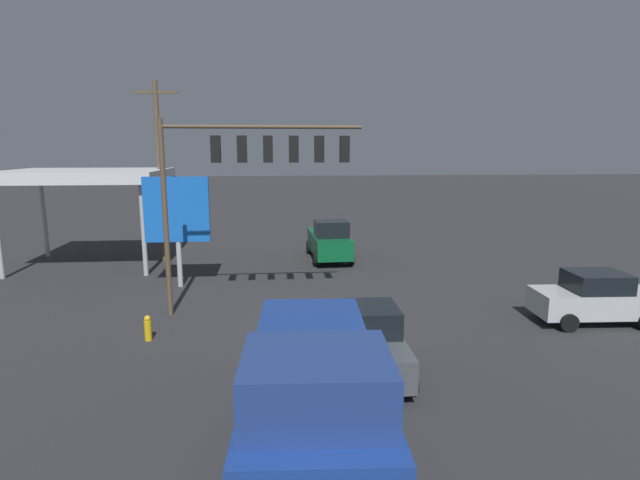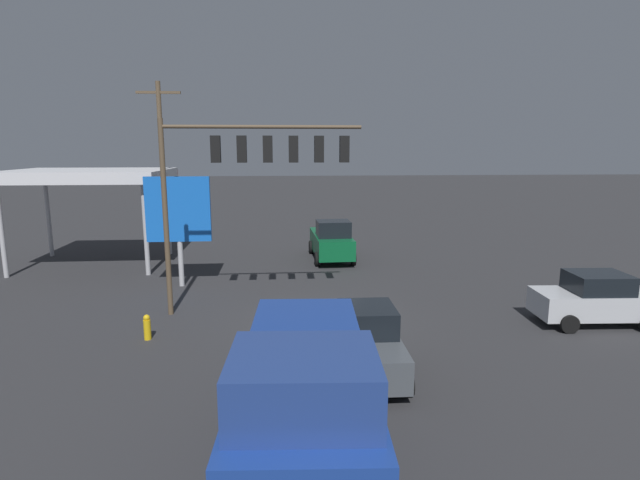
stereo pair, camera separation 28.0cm
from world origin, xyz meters
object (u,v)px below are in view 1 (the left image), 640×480
object	(u,v)px
fire_hydrant	(148,328)
price_sign	(177,212)
pickup_parked	(329,241)
sedan_far	(595,298)
utility_pole	(160,169)
hatchback_crossing	(371,343)
delivery_truck	(314,408)
traffic_signal_assembly	(251,164)

from	to	relation	value
fire_hydrant	price_sign	bearing A→B (deg)	-88.76
pickup_parked	sedan_far	bearing A→B (deg)	34.83
sedan_far	fire_hydrant	distance (m)	16.16
utility_pole	pickup_parked	distance (m)	10.40
hatchback_crossing	utility_pole	bearing A→B (deg)	-149.04
sedan_far	fire_hydrant	xyz separation A→B (m)	(16.15, 0.31, -0.51)
price_sign	fire_hydrant	world-z (taller)	price_sign
delivery_truck	fire_hydrant	distance (m)	9.52
price_sign	delivery_truck	size ratio (longest dim) A/B	0.75
traffic_signal_assembly	sedan_far	bearing A→B (deg)	169.50
utility_pole	hatchback_crossing	world-z (taller)	utility_pole
traffic_signal_assembly	price_sign	distance (m)	5.95
delivery_truck	utility_pole	bearing A→B (deg)	-157.89
price_sign	pickup_parked	world-z (taller)	price_sign
hatchback_crossing	delivery_truck	size ratio (longest dim) A/B	0.55
price_sign	traffic_signal_assembly	bearing A→B (deg)	131.34
fire_hydrant	utility_pole	bearing A→B (deg)	-80.68
traffic_signal_assembly	delivery_truck	distance (m)	11.54
traffic_signal_assembly	delivery_truck	world-z (taller)	traffic_signal_assembly
delivery_truck	fire_hydrant	size ratio (longest dim) A/B	7.86
traffic_signal_assembly	price_sign	xyz separation A→B (m)	(3.62, -4.11, -2.32)
hatchback_crossing	traffic_signal_assembly	bearing A→B (deg)	-148.10
price_sign	sedan_far	bearing A→B (deg)	158.37
price_sign	fire_hydrant	xyz separation A→B (m)	(-0.15, 6.77, -3.09)
pickup_parked	fire_hydrant	xyz separation A→B (m)	(7.48, 11.82, -0.67)
hatchback_crossing	sedan_far	xyz separation A→B (m)	(-9.12, -3.53, 0.00)
price_sign	pickup_parked	xyz separation A→B (m)	(-7.63, -5.05, -2.41)
fire_hydrant	traffic_signal_assembly	bearing A→B (deg)	-142.54
utility_pole	fire_hydrant	xyz separation A→B (m)	(-2.02, 12.32, -4.86)
traffic_signal_assembly	sedan_far	distance (m)	13.79
price_sign	delivery_truck	world-z (taller)	price_sign
traffic_signal_assembly	hatchback_crossing	world-z (taller)	traffic_signal_assembly
sedan_far	delivery_truck	bearing A→B (deg)	39.48
utility_pole	pickup_parked	xyz separation A→B (m)	(-9.50, 0.50, -4.19)
price_sign	pickup_parked	bearing A→B (deg)	-146.51
utility_pole	hatchback_crossing	xyz separation A→B (m)	(-9.04, 15.53, -4.35)
pickup_parked	sedan_far	world-z (taller)	pickup_parked
traffic_signal_assembly	hatchback_crossing	distance (m)	8.44
utility_pole	fire_hydrant	bearing A→B (deg)	99.32
utility_pole	fire_hydrant	world-z (taller)	utility_pole
price_sign	delivery_truck	bearing A→B (deg)	109.21
traffic_signal_assembly	pickup_parked	xyz separation A→B (m)	(-4.01, -9.16, -4.74)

